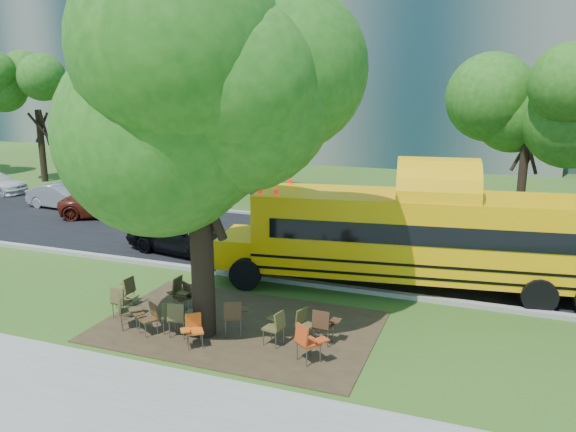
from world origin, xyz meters
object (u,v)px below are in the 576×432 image
at_px(pedestrian_a, 78,178).
at_px(chair_2, 171,313).
at_px(chair_11, 234,314).
at_px(pedestrian_b, 71,174).
at_px(chair_1, 126,309).
at_px(chair_8, 127,288).
at_px(chair_0, 121,299).
at_px(chair_3, 149,315).
at_px(main_tree, 196,93).
at_px(chair_10, 181,290).
at_px(chair_6, 276,324).
at_px(chair_5, 193,327).
at_px(black_car, 185,233).
at_px(chair_9, 183,294).
at_px(chair_4, 179,316).
at_px(bg_car_red, 113,203).
at_px(school_bus, 430,236).
at_px(chair_13, 324,323).
at_px(chair_12, 305,323).
at_px(bg_car_silver, 63,196).
at_px(chair_7, 307,340).

bearing_deg(pedestrian_a, chair_2, -131.25).
height_order(chair_11, pedestrian_b, pedestrian_b).
relative_size(chair_1, pedestrian_a, 0.53).
bearing_deg(chair_8, chair_11, -95.63).
distance_m(chair_1, pedestrian_b, 21.74).
height_order(chair_0, chair_3, chair_0).
bearing_deg(main_tree, chair_10, 139.36).
height_order(chair_0, chair_6, chair_6).
bearing_deg(chair_10, chair_5, 38.42).
distance_m(chair_0, black_car, 5.91).
relative_size(chair_0, chair_9, 1.05).
bearing_deg(chair_0, chair_8, 117.97).
bearing_deg(chair_4, chair_3, 177.99).
bearing_deg(chair_0, bg_car_red, 130.05).
distance_m(chair_6, pedestrian_b, 24.34).
bearing_deg(chair_3, school_bus, -107.64).
bearing_deg(pedestrian_b, chair_6, 19.04).
relative_size(main_tree, black_car, 2.09).
distance_m(main_tree, chair_13, 6.11).
relative_size(main_tree, chair_5, 11.52).
xyz_separation_m(chair_2, chair_11, (1.55, 0.42, 0.05)).
xyz_separation_m(chair_6, chair_12, (0.60, 0.37, -0.02)).
relative_size(chair_9, pedestrian_b, 0.50).
height_order(school_bus, chair_2, school_bus).
bearing_deg(main_tree, black_car, 124.59).
bearing_deg(bg_car_silver, main_tree, -122.33).
distance_m(chair_4, chair_8, 2.68).
distance_m(chair_1, chair_6, 3.93).
bearing_deg(pedestrian_b, main_tree, 16.03).
distance_m(chair_0, chair_1, 0.74).
height_order(chair_1, chair_5, chair_1).
bearing_deg(chair_5, bg_car_silver, -75.33).
distance_m(bg_car_silver, pedestrian_a, 4.11).
xyz_separation_m(chair_3, chair_12, (3.78, 0.89, 0.03)).
height_order(school_bus, chair_3, school_bus).
bearing_deg(bg_car_silver, chair_7, -118.50).
height_order(main_tree, chair_12, main_tree).
bearing_deg(pedestrian_a, chair_1, -134.04).
xyz_separation_m(chair_11, pedestrian_b, (-18.00, 14.85, 0.25)).
height_order(chair_5, black_car, black_car).
bearing_deg(pedestrian_b, chair_9, 15.96).
bearing_deg(main_tree, chair_12, 9.70).
height_order(chair_8, pedestrian_a, pedestrian_a).
xyz_separation_m(chair_4, chair_11, (1.21, 0.57, 0.00)).
bearing_deg(pedestrian_b, chair_12, 20.58).
bearing_deg(chair_0, chair_7, -4.97).
bearing_deg(chair_12, black_car, -108.72).
bearing_deg(chair_6, chair_5, 123.49).
xyz_separation_m(chair_10, black_car, (-2.66, 4.66, 0.20)).
bearing_deg(chair_7, pedestrian_b, 178.51).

